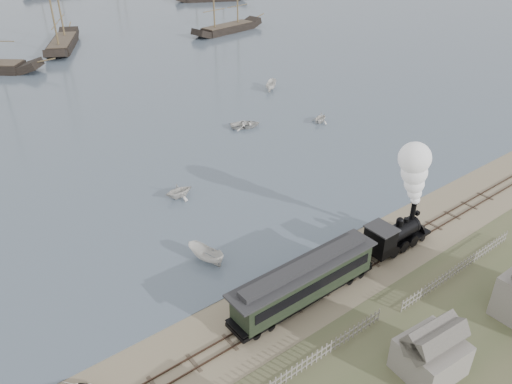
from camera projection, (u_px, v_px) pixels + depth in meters
ground at (287, 287)px, 40.38m from camera, size 600.00×600.00×0.00m
rail_track at (303, 300)px, 38.99m from camera, size 120.00×1.80×0.16m
picket_fence_east at (458, 273)px, 41.86m from camera, size 15.00×0.10×1.20m
shed_mid at (427, 370)px, 33.25m from camera, size 4.00×3.50×3.60m
locomotive at (410, 203)px, 43.22m from camera, size 7.65×2.86×9.54m
passenger_coach at (305, 280)px, 37.98m from camera, size 13.34×2.57×3.24m
rowboat_1 at (179, 191)px, 52.07m from camera, size 2.73×3.13×1.59m
rowboat_2 at (206, 255)px, 42.81m from camera, size 3.93×2.50×1.42m
rowboat_3 at (245, 124)px, 68.39m from camera, size 4.42×5.01×0.86m
rowboat_4 at (320, 118)px, 69.75m from camera, size 3.05×3.30×1.44m
rowboat_5 at (271, 86)px, 81.77m from camera, size 3.50×3.86×1.47m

